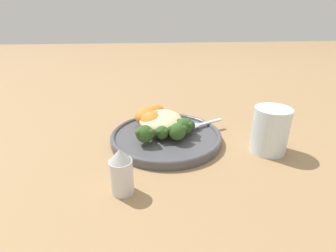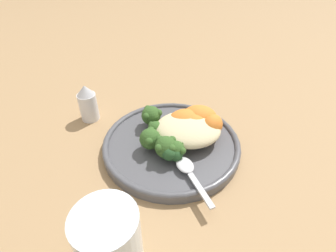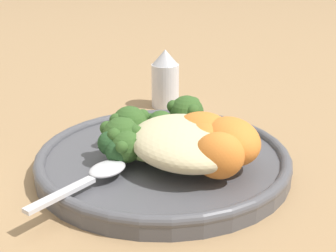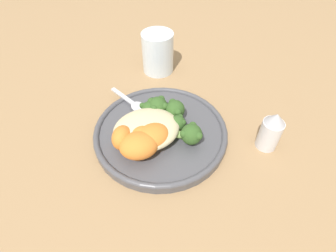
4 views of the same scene
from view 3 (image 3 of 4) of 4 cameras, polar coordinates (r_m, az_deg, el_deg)
The scene contains 15 objects.
ground_plane at distance 0.50m, azimuth 1.83°, elevation -5.25°, with size 4.00×4.00×0.00m, color #9E7A51.
plate at distance 0.49m, azimuth -0.59°, elevation -4.05°, with size 0.26×0.26×0.02m.
quinoa_mound at distance 0.46m, azimuth 2.19°, elevation -1.91°, with size 0.13×0.11×0.04m, color beige.
broccoli_stalk_0 at distance 0.52m, azimuth 2.08°, elevation 0.85°, with size 0.11×0.09×0.04m.
broccoli_stalk_1 at distance 0.50m, azimuth -0.54°, elevation -0.64°, with size 0.11×0.04×0.03m.
broccoli_stalk_2 at distance 0.50m, azimuth -3.92°, elevation -0.35°, with size 0.10×0.05×0.04m.
broccoli_stalk_3 at distance 0.47m, azimuth -4.71°, elevation -1.61°, with size 0.08×0.08×0.04m.
broccoli_stalk_4 at distance 0.45m, azimuth -3.33°, elevation -2.87°, with size 0.05×0.08×0.03m.
sweet_potato_chunk_0 at distance 0.45m, azimuth 7.60°, elevation -1.83°, with size 0.07×0.06×0.04m, color orange.
sweet_potato_chunk_1 at distance 0.42m, azimuth 6.20°, elevation -3.62°, with size 0.05×0.04×0.04m, color orange.
sweet_potato_chunk_2 at distance 0.46m, azimuth 4.60°, elevation -2.02°, with size 0.06×0.05×0.04m, color orange.
sweet_potato_chunk_3 at distance 0.47m, azimuth 4.46°, elevation -0.99°, with size 0.07×0.06×0.04m, color orange.
kale_tuft at distance 0.46m, azimuth -5.81°, elevation -2.36°, with size 0.04×0.04×0.03m.
spoon at distance 0.43m, azimuth -8.48°, elevation -5.77°, with size 0.06×0.11×0.01m.
salt_shaker at distance 0.67m, azimuth -0.34°, elevation 5.77°, with size 0.04×0.04×0.08m.
Camera 3 is at (-0.39, 0.21, 0.22)m, focal length 50.00 mm.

